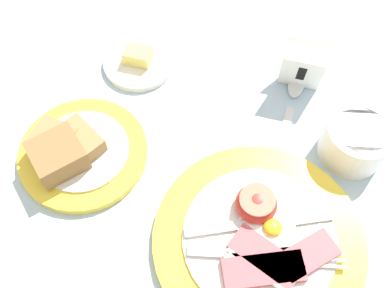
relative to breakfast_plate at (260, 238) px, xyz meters
name	(u,v)px	position (x,y,z in m)	size (l,w,h in m)	color
ground_plane	(213,209)	(-0.07, 0.01, -0.01)	(3.00, 3.00, 0.00)	#A3BCD1
breakfast_plate	(260,238)	(0.00, 0.00, 0.00)	(0.26, 0.26, 0.04)	yellow
bread_plate	(75,151)	(-0.27, 0.00, 0.01)	(0.18, 0.18, 0.05)	yellow
sugar_cup	(356,140)	(0.06, 0.17, 0.02)	(0.09, 0.09, 0.06)	white
butter_dish	(139,61)	(-0.27, 0.18, 0.00)	(0.11, 0.11, 0.03)	silver
number_card	(302,68)	(-0.04, 0.25, 0.03)	(0.07, 0.06, 0.07)	white
teaspoon_by_saucer	(294,94)	(-0.04, 0.23, -0.01)	(0.05, 0.19, 0.01)	silver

